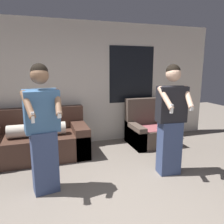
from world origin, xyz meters
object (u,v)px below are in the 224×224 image
Objects in this scene: couch at (38,140)px; armchair at (149,130)px; person_right at (171,120)px; person_left at (43,129)px.

armchair is (2.41, -0.02, -0.01)m from couch.
person_right is at bearing -34.39° from couch.
armchair is 2.72m from person_left.
person_right is at bearing -104.52° from armchair.
couch is 1.85× the size of armchair.
armchair is at bearing 75.48° from person_right.
person_left is (0.11, -1.35, 0.59)m from couch.
person_left reaches higher than couch.
couch is 1.06× the size of person_right.
armchair is at bearing -0.38° from couch.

